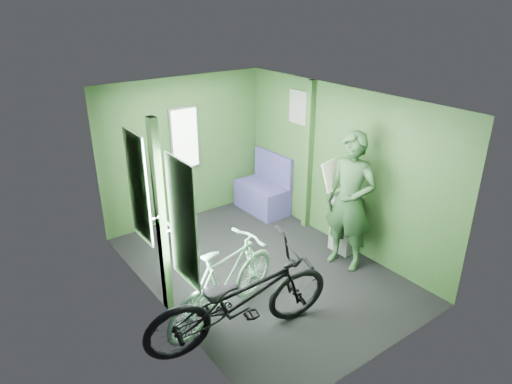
{
  "coord_description": "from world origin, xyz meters",
  "views": [
    {
      "loc": [
        -3.15,
        -4.18,
        3.42
      ],
      "look_at": [
        0.0,
        0.1,
        1.1
      ],
      "focal_mm": 32.0,
      "sensor_mm": 36.0,
      "label": 1
    }
  ],
  "objects_px": {
    "bicycle_black": "(242,340)",
    "waste_box": "(345,224)",
    "bench_seat": "(263,194)",
    "passenger": "(350,202)",
    "bicycle_mint": "(226,319)"
  },
  "relations": [
    {
      "from": "bicycle_mint",
      "to": "passenger",
      "type": "height_order",
      "value": "passenger"
    },
    {
      "from": "passenger",
      "to": "bicycle_black",
      "type": "bearing_deg",
      "value": -92.93
    },
    {
      "from": "bicycle_black",
      "to": "bench_seat",
      "type": "height_order",
      "value": "bench_seat"
    },
    {
      "from": "bicycle_black",
      "to": "waste_box",
      "type": "height_order",
      "value": "waste_box"
    },
    {
      "from": "bench_seat",
      "to": "bicycle_black",
      "type": "bearing_deg",
      "value": -132.31
    },
    {
      "from": "bench_seat",
      "to": "passenger",
      "type": "bearing_deg",
      "value": -94.69
    },
    {
      "from": "passenger",
      "to": "bench_seat",
      "type": "xyz_separation_m",
      "value": [
        0.13,
        2.02,
        -0.64
      ]
    },
    {
      "from": "bicycle_black",
      "to": "bicycle_mint",
      "type": "bearing_deg",
      "value": 1.3
    },
    {
      "from": "bench_seat",
      "to": "waste_box",
      "type": "bearing_deg",
      "value": -87.41
    },
    {
      "from": "waste_box",
      "to": "bench_seat",
      "type": "xyz_separation_m",
      "value": [
        -0.11,
        1.76,
        -0.13
      ]
    },
    {
      "from": "bicycle_black",
      "to": "bench_seat",
      "type": "bearing_deg",
      "value": -32.24
    },
    {
      "from": "passenger",
      "to": "bench_seat",
      "type": "distance_m",
      "value": 2.13
    },
    {
      "from": "bicycle_black",
      "to": "waste_box",
      "type": "bearing_deg",
      "value": -64.3
    },
    {
      "from": "bicycle_black",
      "to": "waste_box",
      "type": "xyz_separation_m",
      "value": [
        2.24,
        0.67,
        0.43
      ]
    },
    {
      "from": "bicycle_black",
      "to": "passenger",
      "type": "height_order",
      "value": "passenger"
    }
  ]
}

